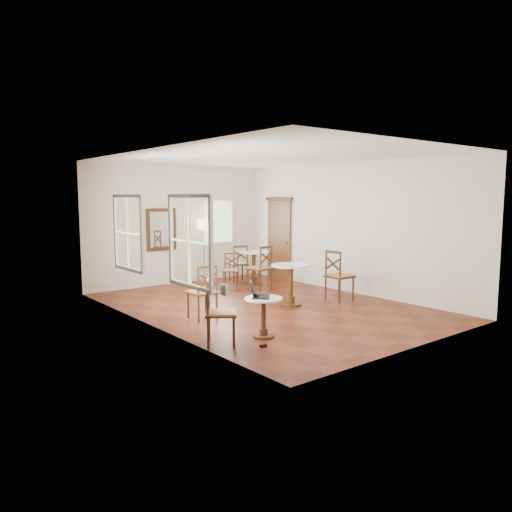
{
  "coord_description": "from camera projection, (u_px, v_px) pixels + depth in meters",
  "views": [
    {
      "loc": [
        -6.25,
        -7.58,
        2.22
      ],
      "look_at": [
        0.0,
        0.3,
        1.0
      ],
      "focal_mm": 34.58,
      "sensor_mm": 36.0,
      "label": 1
    }
  ],
  "objects": [
    {
      "name": "chair_near_a",
      "position": [
        203.0,
        292.0,
        8.93
      ],
      "size": [
        0.47,
        0.47,
        1.0
      ],
      "rotation": [
        0.0,
        0.0,
        3.12
      ],
      "color": "#442611",
      "rests_on": "ground"
    },
    {
      "name": "laptop",
      "position": [
        257.0,
        293.0,
        7.76
      ],
      "size": [
        0.46,
        0.46,
        0.26
      ],
      "rotation": [
        0.0,
        0.0,
        0.84
      ],
      "color": "black",
      "rests_on": "cafe_table_near"
    },
    {
      "name": "floor_lamp",
      "position": [
        204.0,
        229.0,
        12.63
      ],
      "size": [
        0.32,
        0.32,
        1.65
      ],
      "color": "#BF8C3F",
      "rests_on": "ground"
    },
    {
      "name": "chair_back_a",
      "position": [
        239.0,
        263.0,
        12.83
      ],
      "size": [
        0.55,
        0.55,
        0.97
      ],
      "rotation": [
        0.0,
        0.0,
        2.85
      ],
      "color": "#442611",
      "rests_on": "ground"
    },
    {
      "name": "mouse",
      "position": [
        257.0,
        297.0,
        7.76
      ],
      "size": [
        0.09,
        0.07,
        0.03
      ],
      "primitive_type": "ellipsoid",
      "rotation": [
        0.0,
        0.0,
        -0.27
      ],
      "color": "black",
      "rests_on": "cafe_table_near"
    },
    {
      "name": "chair_back_b",
      "position": [
        231.0,
        270.0,
        12.13
      ],
      "size": [
        0.55,
        0.55,
        0.84
      ],
      "rotation": [
        0.0,
        0.0,
        -0.72
      ],
      "color": "#442611",
      "rests_on": "ground"
    },
    {
      "name": "navy_mug",
      "position": [
        257.0,
        296.0,
        7.69
      ],
      "size": [
        0.1,
        0.06,
        0.08
      ],
      "color": "#0F1834",
      "rests_on": "cafe_table_near"
    },
    {
      "name": "cafe_table_mid",
      "position": [
        291.0,
        280.0,
        10.05
      ],
      "size": [
        0.8,
        0.8,
        0.84
      ],
      "color": "#442611",
      "rests_on": "ground"
    },
    {
      "name": "power_adapter",
      "position": [
        263.0,
        346.0,
        7.3
      ],
      "size": [
        0.1,
        0.06,
        0.04
      ],
      "primitive_type": "cube",
      "color": "black",
      "rests_on": "ground"
    },
    {
      "name": "chair_near_b",
      "position": [
        219.0,
        312.0,
        7.35
      ],
      "size": [
        0.64,
        0.64,
        1.0
      ],
      "rotation": [
        0.0,
        0.0,
        0.96
      ],
      "color": "#442611",
      "rests_on": "ground"
    },
    {
      "name": "water_glass",
      "position": [
        263.0,
        293.0,
        7.86
      ],
      "size": [
        0.05,
        0.05,
        0.09
      ],
      "primitive_type": "cylinder",
      "color": "white",
      "rests_on": "cafe_table_near"
    },
    {
      "name": "cafe_table_near",
      "position": [
        264.0,
        313.0,
        7.77
      ],
      "size": [
        0.6,
        0.6,
        0.64
      ],
      "color": "#442611",
      "rests_on": "ground"
    },
    {
      "name": "chair_mid_a",
      "position": [
        261.0,
        268.0,
        11.72
      ],
      "size": [
        0.57,
        0.57,
        1.06
      ],
      "rotation": [
        0.0,
        0.0,
        3.32
      ],
      "color": "#442611",
      "rests_on": "ground"
    },
    {
      "name": "room_shell",
      "position": [
        254.0,
        213.0,
        9.96
      ],
      "size": [
        5.02,
        7.02,
        3.01
      ],
      "color": "silver",
      "rests_on": "ground"
    },
    {
      "name": "cafe_table_back",
      "position": [
        254.0,
        264.0,
        12.6
      ],
      "size": [
        0.78,
        0.78,
        0.82
      ],
      "color": "#442611",
      "rests_on": "ground"
    },
    {
      "name": "chair_mid_b",
      "position": [
        339.0,
        276.0,
        10.49
      ],
      "size": [
        0.51,
        0.51,
        1.09
      ],
      "rotation": [
        0.0,
        0.0,
        1.55
      ],
      "color": "#442611",
      "rests_on": "ground"
    },
    {
      "name": "ground",
      "position": [
        265.0,
        306.0,
        10.02
      ],
      "size": [
        7.0,
        7.0,
        0.0
      ],
      "primitive_type": "plane",
      "color": "#5F2010",
      "rests_on": "ground"
    }
  ]
}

